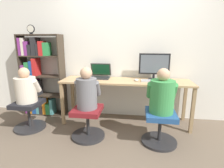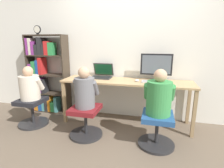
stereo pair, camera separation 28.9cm
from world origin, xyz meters
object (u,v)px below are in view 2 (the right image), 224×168
Objects in this scene: laptop at (102,75)px; office_chair_side at (32,111)px; keyboard at (155,82)px; bookshelf at (44,76)px; office_chair_right at (86,120)px; person_near_shelf at (30,86)px; person_at_monitor at (159,96)px; office_chair_left at (157,128)px; person_at_laptop at (85,90)px; desk_clock at (37,30)px; desktop_monitor at (156,66)px.

office_chair_side is (-1.08, -0.61, -0.57)m from laptop.
bookshelf is at bearing 175.12° from keyboard.
person_near_shelf is at bearing 173.09° from office_chair_right.
person_at_monitor is 2.37m from bookshelf.
keyboard is at bearing 11.62° from person_near_shelf.
laptop is 0.24× the size of bookshelf.
office_chair_left is 0.82× the size of person_at_monitor.
person_at_laptop reaches higher than office_chair_side.
person_at_laptop is (0.00, 0.00, 0.47)m from office_chair_right.
bookshelf reaches higher than person_at_monitor.
bookshelf is (-2.25, 0.74, 0.50)m from office_chair_left.
office_chair_left is at bearing -82.90° from keyboard.
office_chair_side is (-2.04, -0.42, -0.53)m from keyboard.
office_chair_right is 0.47m from person_at_laptop.
keyboard is 2.36m from desk_clock.
desktop_monitor is 1.03× the size of office_chair_left.
office_chair_left is at bearing -0.49° from person_at_laptop.
bookshelf is (-1.22, -0.00, -0.08)m from laptop.
desk_clock is at bearing -177.55° from laptop.
office_chair_side is at bearing -77.03° from bookshelf.
person_near_shelf is (-1.05, 0.12, -0.03)m from person_at_laptop.
keyboard is (-0.01, -0.18, -0.23)m from desktop_monitor.
person_at_monitor is at bearing -35.55° from laptop.
office_chair_side is (-1.05, 0.12, -0.47)m from person_at_laptop.
person_near_shelf is at bearing 176.56° from person_at_monitor.
person_at_monitor is 3.74× the size of desk_clock.
person_at_laptop reaches higher than office_chair_left.
office_chair_right is 1.06m from office_chair_side.
person_at_monitor is 1.01× the size of person_at_laptop.
desktop_monitor is at bearing 16.45° from office_chair_side.
person_at_monitor is at bearing -16.70° from desk_clock.
bookshelf is at bearing 102.97° from office_chair_side.
person_at_laptop is at bearing -31.47° from bookshelf.
desktop_monitor is 2.29m from desk_clock.
laptop is 0.67× the size of person_near_shelf.
desktop_monitor is 1.45m from office_chair_right.
person_at_monitor is 1.06m from person_at_laptop.
laptop is at bearing 2.45° from desk_clock.
office_chair_left is 1.16m from person_at_laptop.
person_near_shelf is (-2.05, -0.60, -0.32)m from desktop_monitor.
keyboard is at bearing 97.16° from person_at_monitor.
office_chair_right is (-0.99, -0.55, -0.53)m from keyboard.
desktop_monitor is 0.86× the size of person_at_laptop.
desktop_monitor reaches higher than office_chair_left.
office_chair_right is at bearing -90.00° from person_at_laptop.
desk_clock reaches higher than office_chair_right.
laptop is 0.98m from keyboard.
keyboard is at bearing -4.88° from bookshelf.
desktop_monitor is at bearing 35.87° from person_at_laptop.
person_at_laptop is (-1.00, -0.72, -0.29)m from desktop_monitor.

